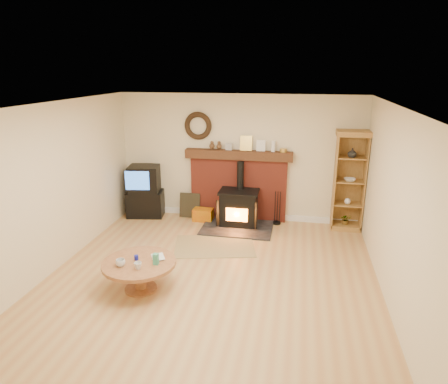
% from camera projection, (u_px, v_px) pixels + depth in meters
% --- Properties ---
extents(ground, '(5.50, 5.50, 0.00)m').
position_uv_depth(ground, '(210.00, 280.00, 6.05)').
color(ground, '#B6814B').
rests_on(ground, ground).
extents(room_shell, '(5.02, 5.52, 2.61)m').
position_uv_depth(room_shell, '(209.00, 169.00, 5.63)').
color(room_shell, beige).
rests_on(room_shell, ground).
extents(chimney_breast, '(2.20, 0.22, 1.78)m').
position_uv_depth(chimney_breast, '(238.00, 182.00, 8.31)').
color(chimney_breast, maroon).
rests_on(chimney_breast, ground).
extents(wood_stove, '(1.40, 1.00, 1.29)m').
position_uv_depth(wood_stove, '(239.00, 209.00, 8.06)').
color(wood_stove, black).
rests_on(wood_stove, ground).
extents(area_rug, '(1.60, 1.27, 0.01)m').
position_uv_depth(area_rug, '(215.00, 246.00, 7.21)').
color(area_rug, olive).
rests_on(area_rug, ground).
extents(tv_unit, '(0.83, 0.64, 1.11)m').
position_uv_depth(tv_unit, '(145.00, 192.00, 8.57)').
color(tv_unit, black).
rests_on(tv_unit, ground).
extents(curio_cabinet, '(0.63, 0.46, 1.97)m').
position_uv_depth(curio_cabinet, '(349.00, 181.00, 7.75)').
color(curio_cabinet, brown).
rests_on(curio_cabinet, ground).
extents(firelog_box, '(0.42, 0.27, 0.26)m').
position_uv_depth(firelog_box, '(203.00, 215.00, 8.39)').
color(firelog_box, '#CBB206').
rests_on(firelog_box, ground).
extents(leaning_painting, '(0.44, 0.12, 0.53)m').
position_uv_depth(leaning_painting, '(190.00, 205.00, 8.55)').
color(leaning_painting, black).
rests_on(leaning_painting, ground).
extents(fire_tools, '(0.16, 0.16, 0.70)m').
position_uv_depth(fire_tools, '(277.00, 218.00, 8.20)').
color(fire_tools, black).
rests_on(fire_tools, ground).
extents(coffee_table, '(1.05, 1.05, 0.61)m').
position_uv_depth(coffee_table, '(139.00, 267.00, 5.70)').
color(coffee_table, brown).
rests_on(coffee_table, ground).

